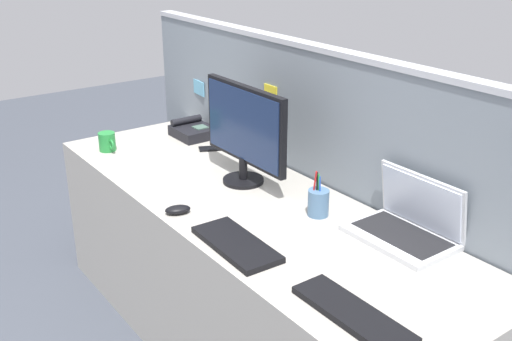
% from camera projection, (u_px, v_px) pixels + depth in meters
% --- Properties ---
extents(desk, '(2.27, 0.73, 0.74)m').
position_uv_depth(desk, '(247.00, 278.00, 2.63)').
color(desk, '#ADA89E').
rests_on(desk, ground_plane).
extents(cubicle_divider, '(2.75, 0.08, 1.33)m').
position_uv_depth(cubicle_divider, '(319.00, 193.00, 2.74)').
color(cubicle_divider, gray).
rests_on(cubicle_divider, ground_plane).
extents(desktop_monitor, '(0.53, 0.18, 0.43)m').
position_uv_depth(desktop_monitor, '(244.00, 129.00, 2.58)').
color(desktop_monitor, black).
rests_on(desktop_monitor, desk).
extents(laptop, '(0.37, 0.25, 0.23)m').
position_uv_depth(laptop, '(408.00, 223.00, 2.18)').
color(laptop, silver).
rests_on(laptop, desk).
extents(desk_phone, '(0.22, 0.19, 0.09)m').
position_uv_depth(desk_phone, '(193.00, 131.00, 3.23)').
color(desk_phone, black).
rests_on(desk_phone, desk).
extents(keyboard_main, '(0.40, 0.13, 0.02)m').
position_uv_depth(keyboard_main, '(353.00, 314.00, 1.74)').
color(keyboard_main, black).
rests_on(keyboard_main, desk).
extents(keyboard_spare, '(0.38, 0.17, 0.02)m').
position_uv_depth(keyboard_spare, '(236.00, 244.00, 2.12)').
color(keyboard_spare, black).
rests_on(keyboard_spare, desk).
extents(computer_mouse_right_hand, '(0.09, 0.11, 0.03)m').
position_uv_depth(computer_mouse_right_hand, '(178.00, 210.00, 2.37)').
color(computer_mouse_right_hand, black).
rests_on(computer_mouse_right_hand, desk).
extents(pen_cup, '(0.08, 0.08, 0.18)m').
position_uv_depth(pen_cup, '(318.00, 202.00, 2.34)').
color(pen_cup, '#4C7093').
rests_on(pen_cup, desk).
extents(cell_phone_black_slab, '(0.12, 0.15, 0.01)m').
position_uv_depth(cell_phone_black_slab, '(213.00, 148.00, 3.05)').
color(cell_phone_black_slab, black).
rests_on(cell_phone_black_slab, desk).
extents(coffee_mug, '(0.12, 0.08, 0.09)m').
position_uv_depth(coffee_mug, '(107.00, 142.00, 3.02)').
color(coffee_mug, '#238438').
rests_on(coffee_mug, desk).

